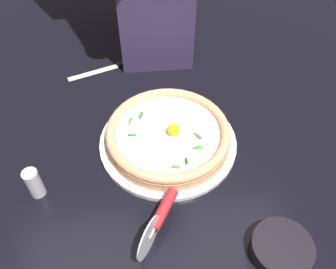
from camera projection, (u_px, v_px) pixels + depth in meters
ground_plane at (177, 151)px, 0.84m from camera, size 2.40×2.40×0.03m
pizza_plate at (168, 142)px, 0.83m from camera, size 0.33×0.33×0.01m
pizza at (168, 134)px, 0.81m from camera, size 0.29×0.29×0.06m
side_bowl at (282, 249)px, 0.65m from camera, size 0.12×0.12×0.03m
pizza_cutter at (159, 219)px, 0.66m from camera, size 0.09×0.14×0.09m
table_knife at (118, 65)px, 1.04m from camera, size 0.23×0.09×0.01m
pepper_shaker at (34, 183)px, 0.72m from camera, size 0.03×0.03×0.07m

